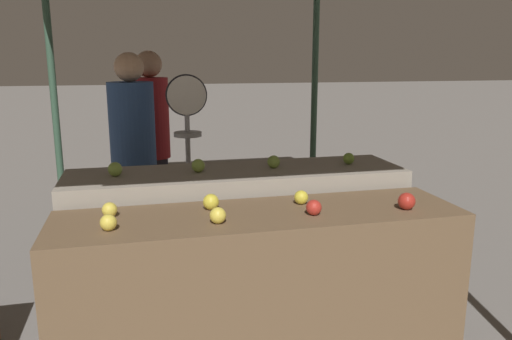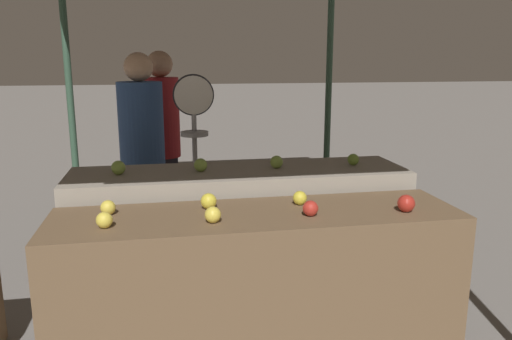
# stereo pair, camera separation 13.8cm
# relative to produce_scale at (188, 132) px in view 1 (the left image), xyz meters

# --- Properties ---
(display_counter_front) EXTENTS (2.04, 0.55, 0.87)m
(display_counter_front) POSITION_rel_produce_scale_xyz_m (0.23, -1.27, -0.67)
(display_counter_front) COLOR brown
(display_counter_front) RESTS_ON ground_plane
(display_counter_back) EXTENTS (2.04, 0.55, 0.95)m
(display_counter_back) POSITION_rel_produce_scale_xyz_m (0.23, -0.67, -0.63)
(display_counter_back) COLOR gray
(display_counter_back) RESTS_ON ground_plane
(apple_front_0) EXTENTS (0.08, 0.08, 0.08)m
(apple_front_0) POSITION_rel_produce_scale_xyz_m (-0.50, -1.37, -0.20)
(apple_front_0) COLOR yellow
(apple_front_0) RESTS_ON display_counter_front
(apple_front_1) EXTENTS (0.08, 0.08, 0.08)m
(apple_front_1) POSITION_rel_produce_scale_xyz_m (-0.01, -1.38, -0.20)
(apple_front_1) COLOR yellow
(apple_front_1) RESTS_ON display_counter_front
(apple_front_2) EXTENTS (0.08, 0.08, 0.08)m
(apple_front_2) POSITION_rel_produce_scale_xyz_m (0.47, -1.37, -0.20)
(apple_front_2) COLOR #B72D23
(apple_front_2) RESTS_ON display_counter_front
(apple_front_3) EXTENTS (0.09, 0.09, 0.09)m
(apple_front_3) POSITION_rel_produce_scale_xyz_m (0.96, -1.39, -0.19)
(apple_front_3) COLOR #AD281E
(apple_front_3) RESTS_ON display_counter_front
(apple_front_4) EXTENTS (0.07, 0.07, 0.07)m
(apple_front_4) POSITION_rel_produce_scale_xyz_m (-0.50, -1.17, -0.20)
(apple_front_4) COLOR yellow
(apple_front_4) RESTS_ON display_counter_front
(apple_front_5) EXTENTS (0.08, 0.08, 0.08)m
(apple_front_5) POSITION_rel_produce_scale_xyz_m (-0.01, -1.16, -0.19)
(apple_front_5) COLOR gold
(apple_front_5) RESTS_ON display_counter_front
(apple_front_6) EXTENTS (0.07, 0.07, 0.07)m
(apple_front_6) POSITION_rel_produce_scale_xyz_m (0.47, -1.17, -0.20)
(apple_front_6) COLOR gold
(apple_front_6) RESTS_ON display_counter_front
(apple_back_0) EXTENTS (0.08, 0.08, 0.08)m
(apple_back_0) POSITION_rel_produce_scale_xyz_m (-0.49, -0.66, -0.11)
(apple_back_0) COLOR #8EB247
(apple_back_0) RESTS_ON display_counter_back
(apple_back_1) EXTENTS (0.08, 0.08, 0.08)m
(apple_back_1) POSITION_rel_produce_scale_xyz_m (-0.01, -0.67, -0.11)
(apple_back_1) COLOR #8EB247
(apple_back_1) RESTS_ON display_counter_back
(apple_back_2) EXTENTS (0.08, 0.08, 0.08)m
(apple_back_2) POSITION_rel_produce_scale_xyz_m (0.46, -0.66, -0.11)
(apple_back_2) COLOR #8EB247
(apple_back_2) RESTS_ON display_counter_back
(apple_back_3) EXTENTS (0.07, 0.07, 0.07)m
(apple_back_3) POSITION_rel_produce_scale_xyz_m (0.96, -0.66, -0.11)
(apple_back_3) COLOR #7AA338
(apple_back_3) RESTS_ON display_counter_back
(produce_scale) EXTENTS (0.30, 0.20, 1.51)m
(produce_scale) POSITION_rel_produce_scale_xyz_m (0.00, 0.00, 0.00)
(produce_scale) COLOR #99999E
(produce_scale) RESTS_ON ground_plane
(person_vendor_at_scale) EXTENTS (0.47, 0.47, 1.66)m
(person_vendor_at_scale) POSITION_rel_produce_scale_xyz_m (-0.39, 0.32, -0.14)
(person_vendor_at_scale) COLOR #2D2D38
(person_vendor_at_scale) RESTS_ON ground_plane
(person_customer_left) EXTENTS (0.36, 0.36, 1.68)m
(person_customer_left) POSITION_rel_produce_scale_xyz_m (-0.23, 0.76, -0.12)
(person_customer_left) COLOR #2D2D38
(person_customer_left) RESTS_ON ground_plane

